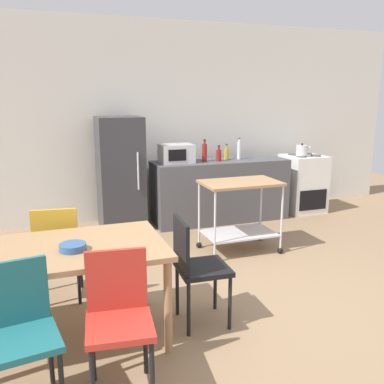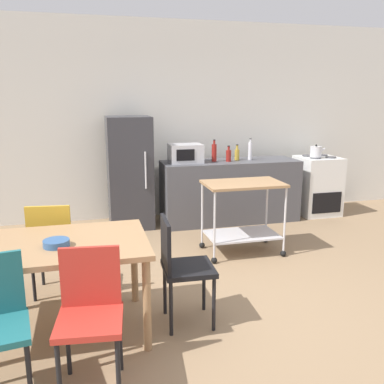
{
  "view_description": "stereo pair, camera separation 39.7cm",
  "coord_description": "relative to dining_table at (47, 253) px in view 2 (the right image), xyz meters",
  "views": [
    {
      "loc": [
        -1.51,
        -2.98,
        1.82
      ],
      "look_at": [
        -0.04,
        1.2,
        0.8
      ],
      "focal_mm": 39.17,
      "sensor_mm": 36.0,
      "label": 1
    },
    {
      "loc": [
        -1.13,
        -3.1,
        1.82
      ],
      "look_at": [
        -0.04,
        1.2,
        0.8
      ],
      "focal_mm": 39.17,
      "sensor_mm": 36.0,
      "label": 2
    }
  ],
  "objects": [
    {
      "name": "stove_oven",
      "position": [
        3.81,
        2.59,
        -0.22
      ],
      "size": [
        0.6,
        0.61,
        0.92
      ],
      "color": "white",
      "rests_on": "ground_plane"
    },
    {
      "name": "kitchen_cart",
      "position": [
        2.06,
        1.29,
        -0.1
      ],
      "size": [
        0.91,
        0.57,
        0.85
      ],
      "color": "#A37A51",
      "rests_on": "ground_plane"
    },
    {
      "name": "chair_red",
      "position": [
        0.3,
        -0.66,
        -0.15
      ],
      "size": [
        0.44,
        0.44,
        0.89
      ],
      "rotation": [
        0.0,
        0.0,
        -0.11
      ],
      "color": "#B72D23",
      "rests_on": "ground_plane"
    },
    {
      "name": "bottle_sparkling_water",
      "position": [
        2.67,
        2.59,
        0.36
      ],
      "size": [
        0.06,
        0.06,
        0.31
      ],
      "color": "silver",
      "rests_on": "kitchen_counter"
    },
    {
      "name": "back_wall",
      "position": [
        1.46,
        3.17,
        0.78
      ],
      "size": [
        8.4,
        0.12,
        2.9
      ],
      "primitive_type": "cube",
      "color": "silver",
      "rests_on": "ground_plane"
    },
    {
      "name": "chair_black",
      "position": [
        1.01,
        -0.08,
        -0.15
      ],
      "size": [
        0.42,
        0.42,
        0.89
      ],
      "rotation": [
        0.0,
        0.0,
        1.52
      ],
      "color": "black",
      "rests_on": "ground_plane"
    },
    {
      "name": "bottle_sesame_oil",
      "position": [
        2.11,
        2.56,
        0.36
      ],
      "size": [
        0.07,
        0.07,
        0.31
      ],
      "color": "maroon",
      "rests_on": "kitchen_counter"
    },
    {
      "name": "ground_plane",
      "position": [
        1.46,
        -0.03,
        -0.67
      ],
      "size": [
        12.0,
        12.0,
        0.0
      ],
      "primitive_type": "plane",
      "color": "#8C7051"
    },
    {
      "name": "fruit_bowl",
      "position": [
        0.08,
        -0.09,
        0.1
      ],
      "size": [
        0.19,
        0.19,
        0.05
      ],
      "primitive_type": "cylinder",
      "color": "#33598C",
      "rests_on": "dining_table"
    },
    {
      "name": "dining_table",
      "position": [
        0.0,
        0.0,
        0.0
      ],
      "size": [
        1.5,
        0.9,
        0.75
      ],
      "color": "#A37A51",
      "rests_on": "ground_plane"
    },
    {
      "name": "kitchen_counter",
      "position": [
        2.36,
        2.57,
        -0.22
      ],
      "size": [
        2.0,
        0.64,
        0.9
      ],
      "primitive_type": "cube",
      "color": "#4C4C51",
      "rests_on": "ground_plane"
    },
    {
      "name": "bottle_wine",
      "position": [
        2.31,
        2.52,
        0.32
      ],
      "size": [
        0.07,
        0.07,
        0.23
      ],
      "color": "maroon",
      "rests_on": "kitchen_counter"
    },
    {
      "name": "kettle",
      "position": [
        3.69,
        2.49,
        0.33
      ],
      "size": [
        0.24,
        0.17,
        0.19
      ],
      "color": "silver",
      "rests_on": "stove_oven"
    },
    {
      "name": "microwave",
      "position": [
        1.69,
        2.58,
        0.36
      ],
      "size": [
        0.46,
        0.35,
        0.26
      ],
      "color": "silver",
      "rests_on": "kitchen_counter"
    },
    {
      "name": "refrigerator",
      "position": [
        0.91,
        2.67,
        0.1
      ],
      "size": [
        0.6,
        0.63,
        1.55
      ],
      "color": "#333338",
      "rests_on": "ground_plane"
    },
    {
      "name": "bottle_vinegar",
      "position": [
        2.47,
        2.61,
        0.32
      ],
      "size": [
        0.07,
        0.07,
        0.23
      ],
      "color": "gold",
      "rests_on": "kitchen_counter"
    },
    {
      "name": "chair_mustard",
      "position": [
        -0.01,
        0.69,
        -0.15
      ],
      "size": [
        0.45,
        0.45,
        0.89
      ],
      "rotation": [
        0.0,
        0.0,
        3.01
      ],
      "color": "gold",
      "rests_on": "ground_plane"
    }
  ]
}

